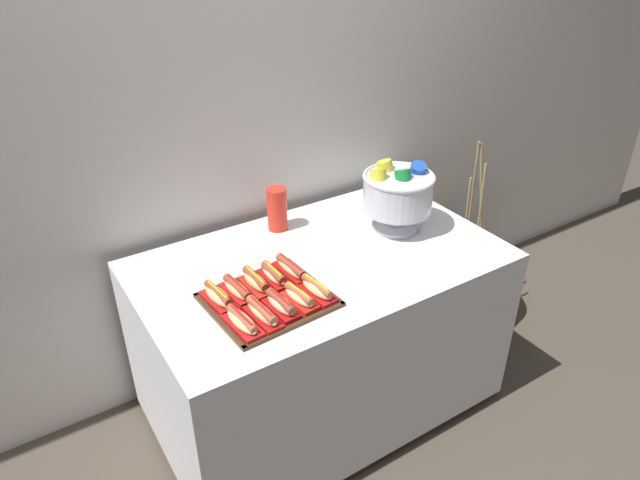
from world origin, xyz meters
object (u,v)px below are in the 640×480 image
(hot_dog_6, at_px, (238,290))
(hot_dog_9, at_px, (291,269))
(buffet_table, at_px, (321,332))
(punch_bowl, at_px, (398,192))
(hot_dog_5, at_px, (218,297))
(hot_dog_4, at_px, (317,290))
(hot_dog_3, at_px, (299,297))
(hot_dog_8, at_px, (274,276))
(floor_vase, at_px, (459,282))
(hot_dog_0, at_px, (242,322))
(hot_dog_1, at_px, (262,313))
(serving_tray, at_px, (269,300))
(hot_dog_7, at_px, (256,282))
(cup_stack, at_px, (277,209))
(hot_dog_2, at_px, (281,305))

(hot_dog_6, distance_m, hot_dog_9, 0.23)
(buffet_table, xyz_separation_m, hot_dog_6, (-0.39, -0.06, 0.40))
(punch_bowl, bearing_deg, hot_dog_5, -173.48)
(buffet_table, bearing_deg, hot_dog_4, -125.62)
(hot_dog_3, xyz_separation_m, hot_dog_8, (-0.01, 0.16, -0.00))
(floor_vase, distance_m, hot_dog_3, 1.38)
(hot_dog_0, distance_m, hot_dog_9, 0.34)
(hot_dog_4, relative_size, punch_bowl, 0.56)
(floor_vase, height_order, hot_dog_6, floor_vase)
(floor_vase, relative_size, hot_dog_1, 5.51)
(serving_tray, height_order, hot_dog_7, hot_dog_7)
(hot_dog_3, height_order, hot_dog_6, hot_dog_3)
(hot_dog_7, bearing_deg, cup_stack, 51.31)
(hot_dog_0, distance_m, cup_stack, 0.68)
(hot_dog_7, distance_m, cup_stack, 0.46)
(hot_dog_8, distance_m, cup_stack, 0.42)
(hot_dog_1, bearing_deg, buffet_table, 30.88)
(hot_dog_3, relative_size, hot_dog_8, 1.03)
(hot_dog_0, relative_size, hot_dog_7, 1.10)
(hot_dog_8, bearing_deg, hot_dog_3, -86.54)
(hot_dog_4, relative_size, hot_dog_5, 0.97)
(buffet_table, distance_m, serving_tray, 0.50)
(cup_stack, bearing_deg, hot_dog_0, -128.73)
(hot_dog_6, height_order, hot_dog_9, hot_dog_9)
(hot_dog_2, distance_m, hot_dog_6, 0.18)
(hot_dog_0, relative_size, hot_dog_6, 1.04)
(hot_dog_0, distance_m, hot_dog_5, 0.17)
(buffet_table, relative_size, hot_dog_6, 8.18)
(hot_dog_5, bearing_deg, hot_dog_8, 3.46)
(floor_vase, height_order, hot_dog_9, floor_vase)
(cup_stack, bearing_deg, hot_dog_4, -103.83)
(hot_dog_2, distance_m, hot_dog_8, 0.18)
(hot_dog_3, bearing_deg, punch_bowl, 21.75)
(hot_dog_6, bearing_deg, serving_tray, -44.27)
(hot_dog_8, relative_size, hot_dog_9, 0.83)
(serving_tray, height_order, hot_dog_2, hot_dog_2)
(hot_dog_3, distance_m, hot_dog_7, 0.18)
(hot_dog_2, bearing_deg, hot_dog_6, 117.90)
(hot_dog_0, height_order, hot_dog_6, hot_dog_6)
(buffet_table, relative_size, hot_dog_5, 8.22)
(hot_dog_5, bearing_deg, buffet_table, 7.98)
(hot_dog_1, distance_m, hot_dog_7, 0.18)
(hot_dog_3, xyz_separation_m, hot_dog_7, (-0.08, 0.16, 0.00))
(hot_dog_8, bearing_deg, hot_dog_5, -176.54)
(hot_dog_0, bearing_deg, hot_dog_2, 3.46)
(punch_bowl, height_order, cup_stack, punch_bowl)
(serving_tray, distance_m, cup_stack, 0.53)
(hot_dog_7, relative_size, hot_dog_8, 1.07)
(hot_dog_8, bearing_deg, hot_dog_6, -176.54)
(hot_dog_2, distance_m, hot_dog_7, 0.17)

